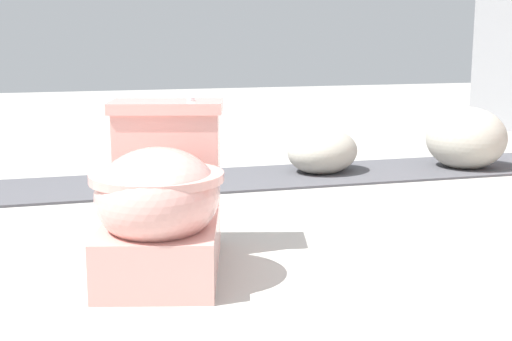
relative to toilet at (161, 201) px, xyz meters
name	(u,v)px	position (x,y,z in m)	size (l,w,h in m)	color
ground_plane	(223,270)	(0.05, 0.18, -0.22)	(14.00, 14.00, 0.00)	#A8A59E
gravel_strip	(260,178)	(-1.26, 0.68, -0.21)	(0.56, 8.00, 0.01)	#4C4C51
toilet	(161,201)	(0.00, 0.00, 0.00)	(0.70, 0.52, 0.52)	#E09E93
boulder_near	(466,138)	(-1.21, 1.81, -0.05)	(0.42, 0.38, 0.34)	#ADA899
boulder_far	(322,151)	(-1.30, 1.03, -0.10)	(0.40, 0.33, 0.24)	#ADA899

